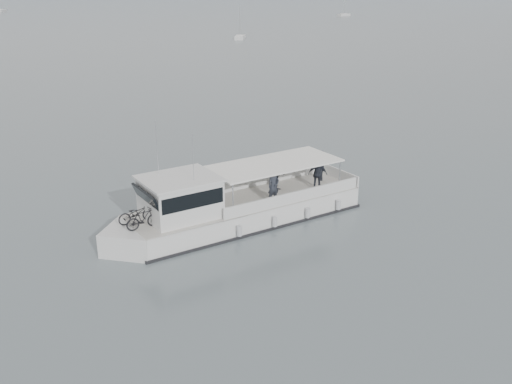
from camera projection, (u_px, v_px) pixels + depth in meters
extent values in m
plane|color=slate|center=(332.00, 201.00, 32.60)|extent=(1400.00, 1400.00, 0.00)
cube|color=silver|center=(247.00, 213.00, 29.74)|extent=(12.78, 8.12, 1.35)
cube|color=silver|center=(133.00, 241.00, 26.57)|extent=(3.10, 3.10, 1.35)
cube|color=beige|center=(246.00, 201.00, 29.51)|extent=(12.78, 8.12, 0.06)
cube|color=black|center=(247.00, 220.00, 29.89)|extent=(13.02, 8.32, 0.19)
cube|color=silver|center=(260.00, 180.00, 31.61)|extent=(7.66, 3.48, 0.62)
cube|color=silver|center=(294.00, 197.00, 29.09)|extent=(7.66, 3.48, 0.62)
cube|color=silver|center=(338.00, 174.00, 32.55)|extent=(1.45, 3.09, 0.62)
cube|color=silver|center=(180.00, 198.00, 27.27)|extent=(4.19, 3.92, 1.87)
cube|color=black|center=(148.00, 202.00, 26.40)|extent=(1.59, 2.62, 1.21)
cube|color=black|center=(180.00, 192.00, 27.16)|extent=(4.01, 3.88, 0.73)
cube|color=silver|center=(179.00, 179.00, 26.93)|extent=(4.46, 4.20, 0.10)
cube|color=white|center=(273.00, 164.00, 29.75)|extent=(7.74, 5.73, 0.08)
cylinder|color=silver|center=(233.00, 200.00, 27.21)|extent=(0.08, 0.08, 1.72)
cylinder|color=silver|center=(204.00, 183.00, 29.51)|extent=(0.08, 0.08, 1.72)
cylinder|color=silver|center=(340.00, 176.00, 30.60)|extent=(0.08, 0.08, 1.72)
cylinder|color=silver|center=(306.00, 162.00, 32.89)|extent=(0.08, 0.08, 1.72)
cylinder|color=silver|center=(157.00, 148.00, 26.87)|extent=(0.04, 0.04, 2.71)
cylinder|color=silver|center=(193.00, 158.00, 26.16)|extent=(0.04, 0.04, 2.29)
cylinder|color=#B8BABF|center=(239.00, 231.00, 27.49)|extent=(0.33, 0.33, 0.52)
cylinder|color=#B8BABF|center=(275.00, 221.00, 28.55)|extent=(0.33, 0.33, 0.52)
cylinder|color=#B8BABF|center=(308.00, 213.00, 29.61)|extent=(0.33, 0.33, 0.52)
cylinder|color=#B8BABF|center=(338.00, 205.00, 30.67)|extent=(0.33, 0.33, 0.52)
imported|color=black|center=(136.00, 213.00, 26.71)|extent=(1.89, 1.29, 0.94)
imported|color=black|center=(143.00, 219.00, 26.04)|extent=(1.69, 1.09, 0.99)
imported|color=#292D37|center=(273.00, 186.00, 28.99)|extent=(0.75, 0.62, 1.75)
imported|color=#292D37|center=(278.00, 173.00, 31.04)|extent=(0.67, 0.85, 1.75)
imported|color=#292D37|center=(318.00, 174.00, 30.83)|extent=(1.10, 0.70, 1.75)
imported|color=#292D37|center=(321.00, 166.00, 32.17)|extent=(0.91, 1.26, 1.75)
cube|color=silver|center=(240.00, 38.00, 120.60)|extent=(3.08, 5.91, 0.75)
cube|color=silver|center=(240.00, 36.00, 120.49)|extent=(2.00, 2.29, 0.45)
cylinder|color=silver|center=(240.00, 21.00, 119.41)|extent=(0.08, 0.08, 6.20)
cube|color=silver|center=(1.00, 11.00, 221.97)|extent=(2.72, 7.77, 0.75)
cube|color=silver|center=(0.00, 10.00, 221.85)|extent=(2.24, 2.76, 0.45)
cube|color=silver|center=(344.00, 15.00, 196.07)|extent=(5.46, 4.74, 0.75)
cube|color=silver|center=(344.00, 14.00, 195.96)|extent=(2.47, 2.40, 0.45)
cylinder|color=silver|center=(344.00, 5.00, 194.90)|extent=(0.08, 0.08, 6.06)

